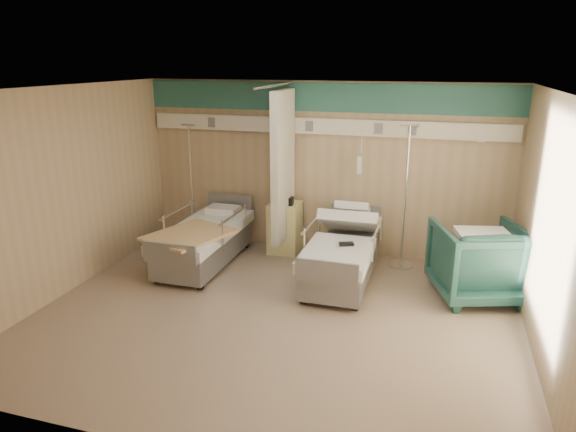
{
  "coord_description": "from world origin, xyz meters",
  "views": [
    {
      "loc": [
        1.84,
        -5.57,
        3.13
      ],
      "look_at": [
        -0.01,
        0.6,
        1.15
      ],
      "focal_mm": 32.0,
      "sensor_mm": 36.0,
      "label": 1
    }
  ],
  "objects": [
    {
      "name": "ground",
      "position": [
        0.0,
        0.0,
        0.0
      ],
      "size": [
        6.0,
        5.0,
        0.0
      ],
      "primitive_type": "cube",
      "color": "gray",
      "rests_on": "ground"
    },
    {
      "name": "call_remote",
      "position": [
        0.69,
        1.1,
        0.65
      ],
      "size": [
        0.22,
        0.16,
        0.04
      ],
      "primitive_type": "cube",
      "rotation": [
        0.0,
        0.0,
        0.41
      ],
      "color": "black",
      "rests_on": "bed_right"
    },
    {
      "name": "white_cup",
      "position": [
        -0.65,
        2.17,
        0.92
      ],
      "size": [
        0.11,
        0.11,
        0.14
      ],
      "primitive_type": "cylinder",
      "rotation": [
        0.0,
        0.0,
        0.16
      ],
      "color": "white",
      "rests_on": "bedside_cabinet"
    },
    {
      "name": "bed_right",
      "position": [
        0.6,
        1.3,
        0.32
      ],
      "size": [
        1.0,
        2.16,
        0.63
      ],
      "primitive_type": null,
      "color": "white",
      "rests_on": "ground"
    },
    {
      "name": "bed_left",
      "position": [
        -1.6,
        1.3,
        0.32
      ],
      "size": [
        1.0,
        2.16,
        0.63
      ],
      "primitive_type": null,
      "color": "white",
      "rests_on": "ground"
    },
    {
      "name": "room_walls",
      "position": [
        -0.03,
        0.25,
        1.86
      ],
      "size": [
        6.04,
        5.04,
        2.82
      ],
      "color": "tan",
      "rests_on": "ground"
    },
    {
      "name": "iv_stand_left",
      "position": [
        -2.24,
        2.22,
        0.43
      ],
      "size": [
        0.37,
        0.37,
        2.08
      ],
      "rotation": [
        0.0,
        0.0,
        -0.28
      ],
      "color": "silver",
      "rests_on": "ground"
    },
    {
      "name": "bedside_cabinet",
      "position": [
        -0.55,
        2.2,
        0.42
      ],
      "size": [
        0.5,
        0.48,
        0.85
      ],
      "primitive_type": "cube",
      "color": "#DFDD8B",
      "rests_on": "ground"
    },
    {
      "name": "visitor_armchair",
      "position": [
        2.45,
        1.3,
        0.52
      ],
      "size": [
        1.41,
        1.43,
        1.03
      ],
      "primitive_type": "imported",
      "rotation": [
        0.0,
        0.0,
        3.47
      ],
      "color": "#1F4E46",
      "rests_on": "ground"
    },
    {
      "name": "tan_blanket",
      "position": [
        -1.6,
        0.84,
        0.65
      ],
      "size": [
        1.27,
        1.41,
        0.04
      ],
      "primitive_type": "cube",
      "rotation": [
        0.0,
        0.0,
        -0.34
      ],
      "color": "tan",
      "rests_on": "bed_left"
    },
    {
      "name": "toiletry_bag",
      "position": [
        -0.5,
        2.11,
        0.92
      ],
      "size": [
        0.25,
        0.17,
        0.13
      ],
      "primitive_type": "cube",
      "rotation": [
        0.0,
        0.0,
        0.07
      ],
      "color": "black",
      "rests_on": "bedside_cabinet"
    },
    {
      "name": "waffle_blanket",
      "position": [
        2.48,
        1.3,
        1.07
      ],
      "size": [
        0.79,
        0.73,
        0.08
      ],
      "primitive_type": "cube",
      "rotation": [
        0.0,
        0.0,
        3.37
      ],
      "color": "white",
      "rests_on": "visitor_armchair"
    },
    {
      "name": "iv_stand_right",
      "position": [
        1.38,
        2.13,
        0.45
      ],
      "size": [
        0.4,
        0.4,
        2.22
      ],
      "rotation": [
        0.0,
        0.0,
        0.3
      ],
      "color": "silver",
      "rests_on": "ground"
    }
  ]
}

